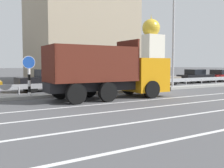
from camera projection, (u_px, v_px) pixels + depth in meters
ground_plane at (154, 94)px, 17.99m from camera, size 320.00×320.00×0.00m
lane_strip_0 at (126, 102)px, 13.90m from camera, size 71.52×0.16×0.01m
lane_strip_1 at (150, 107)px, 12.16m from camera, size 71.52×0.16×0.01m
lane_strip_2 at (187, 115)px, 10.26m from camera, size 71.52×0.16×0.01m
median_island at (137, 90)px, 19.63m from camera, size 39.33×1.10×0.18m
median_guardrail at (130, 83)px, 20.45m from camera, size 71.52×0.09×0.78m
dump_truck at (122, 77)px, 15.83m from camera, size 7.57×2.77×3.45m
median_road_sign at (29, 76)px, 15.41m from camera, size 0.75×0.16×2.50m
street_lamp_2 at (175, 23)px, 21.17m from camera, size 0.70×1.94×9.73m
parked_car_4 at (49, 80)px, 19.87m from camera, size 4.78×2.01×1.64m
parked_car_5 at (116, 79)px, 23.25m from camera, size 3.98×2.07×1.52m
parked_car_6 at (159, 78)px, 25.79m from camera, size 4.35×2.05×1.39m
parked_car_7 at (196, 76)px, 28.85m from camera, size 4.11×2.01×1.48m
parked_car_8 at (221, 75)px, 31.43m from camera, size 4.21×2.05×1.41m
background_building_1 at (79, 35)px, 32.93m from camera, size 11.36×10.94×11.34m
church_tower at (151, 48)px, 47.90m from camera, size 3.60×3.60×11.18m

